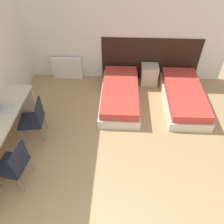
% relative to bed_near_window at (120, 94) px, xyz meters
% --- Properties ---
extents(wall_back, '(5.57, 0.05, 2.70)m').
position_rel_bed_near_window_xyz_m(wall_back, '(-0.14, 1.04, 1.16)').
color(wall_back, white).
rests_on(wall_back, ground_plane).
extents(headboard_panel, '(2.50, 0.03, 1.14)m').
position_rel_bed_near_window_xyz_m(headboard_panel, '(0.75, 1.00, 0.38)').
color(headboard_panel, black).
rests_on(headboard_panel, ground_plane).
extents(bed_near_window, '(0.90, 1.93, 0.40)m').
position_rel_bed_near_window_xyz_m(bed_near_window, '(0.00, 0.00, 0.00)').
color(bed_near_window, beige).
rests_on(bed_near_window, ground_plane).
extents(bed_near_door, '(0.90, 1.93, 0.40)m').
position_rel_bed_near_window_xyz_m(bed_near_door, '(1.49, 0.00, 0.00)').
color(bed_near_door, beige).
rests_on(bed_near_door, ground_plane).
extents(nightstand, '(0.42, 0.37, 0.52)m').
position_rel_bed_near_window_xyz_m(nightstand, '(0.75, 0.78, 0.07)').
color(nightstand, beige).
rests_on(nightstand, ground_plane).
extents(radiator, '(0.81, 0.12, 0.60)m').
position_rel_bed_near_window_xyz_m(radiator, '(-1.44, 0.92, 0.11)').
color(radiator, silver).
rests_on(radiator, ground_plane).
extents(chair_near_laptop, '(0.50, 0.50, 0.88)m').
position_rel_bed_near_window_xyz_m(chair_near_laptop, '(-1.63, -1.19, 0.30)').
color(chair_near_laptop, black).
rests_on(chair_near_laptop, ground_plane).
extents(chair_near_notebook, '(0.50, 0.50, 0.88)m').
position_rel_bed_near_window_xyz_m(chair_near_notebook, '(-1.63, -2.21, 0.30)').
color(chair_near_notebook, black).
rests_on(chair_near_notebook, ground_plane).
extents(laptop, '(0.32, 0.24, 0.31)m').
position_rel_bed_near_window_xyz_m(laptop, '(-2.16, -1.20, 0.59)').
color(laptop, silver).
rests_on(laptop, desk).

